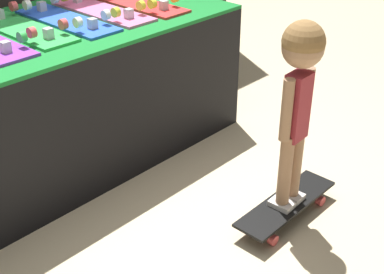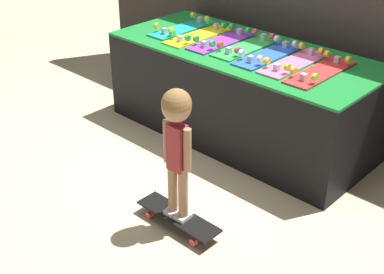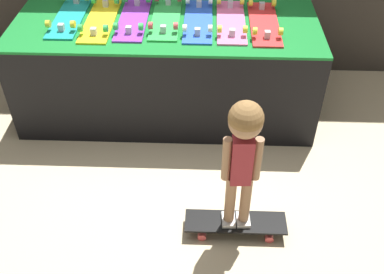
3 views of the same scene
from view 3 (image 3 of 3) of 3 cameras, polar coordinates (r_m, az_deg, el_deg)
The scene contains 11 objects.
ground_plane at distance 3.39m, azimuth -3.67°, elevation -2.10°, with size 16.00×16.00×0.00m, color beige.
display_rack at distance 3.63m, azimuth -3.11°, elevation 8.98°, with size 2.27×0.98×0.78m.
skateboard_teal_on_rack at distance 3.59m, azimuth -15.28°, elevation 14.62°, with size 0.21×0.69×0.09m.
skateboard_yellow_on_rack at distance 3.49m, azimuth -11.57°, elevation 14.41°, with size 0.21×0.69×0.09m.
skateboard_purple_on_rack at distance 3.47m, azimuth -7.45°, elevation 14.74°, with size 0.21×0.69×0.09m.
skateboard_green_on_rack at distance 3.46m, azimuth -3.32°, elevation 14.93°, with size 0.21×0.69×0.09m.
skateboard_blue_on_rack at distance 3.42m, azimuth 0.80°, elevation 14.66°, with size 0.21×0.69×0.09m.
skateboard_pink_on_rack at distance 3.42m, azimuth 4.98°, elevation 14.53°, with size 0.21×0.69×0.09m.
skateboard_red_on_rack at distance 3.42m, azimuth 9.15°, elevation 14.18°, with size 0.21×0.69×0.09m.
skateboard_on_floor at distance 2.85m, azimuth 5.54°, elevation -10.83°, with size 0.63×0.18×0.09m.
child at distance 2.38m, azimuth 6.54°, elevation -1.01°, with size 0.22×0.18×0.91m.
Camera 3 is at (0.31, -2.46, 2.30)m, focal length 42.00 mm.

